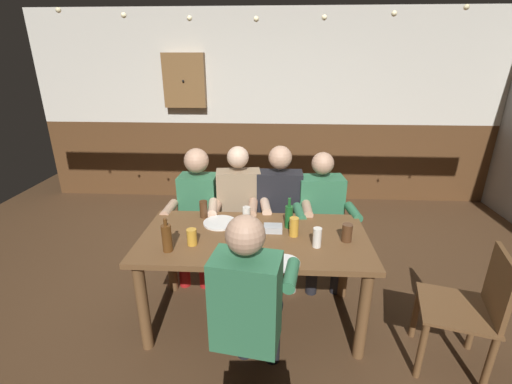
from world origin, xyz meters
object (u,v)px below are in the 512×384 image
object	(u,v)px
person_3	(321,212)
plate_1	(284,263)
person_2	(279,209)
pint_glass_4	(347,233)
condiment_caddy	(273,228)
plate_0	(220,223)
bottle_0	(289,216)
chair_empty_near_right	(471,308)
person_0	(197,207)
wall_dart_cabinet	(184,81)
pint_glass_0	(317,238)
pint_glass_2	(246,215)
pint_glass_3	(192,237)
pint_glass_1	(294,227)
bottle_1	(167,238)
dining_table	(254,249)
person_4	(249,301)
person_1	(239,209)
pint_glass_5	(204,209)

from	to	relation	value
person_3	plate_1	distance (m)	1.08
person_2	pint_glass_4	bearing A→B (deg)	124.09
condiment_caddy	plate_0	bearing A→B (deg)	165.48
condiment_caddy	bottle_0	distance (m)	0.16
person_2	person_3	xyz separation A→B (m)	(0.38, 0.00, -0.02)
chair_empty_near_right	plate_1	world-z (taller)	chair_empty_near_right
person_0	wall_dart_cabinet	distance (m)	2.22
pint_glass_0	pint_glass_4	bearing A→B (deg)	22.62
pint_glass_2	pint_glass_3	distance (m)	0.52
chair_empty_near_right	pint_glass_1	size ratio (longest dim) A/B	6.12
condiment_caddy	pint_glass_1	xyz separation A→B (m)	(0.15, -0.06, 0.05)
person_0	bottle_1	xyz separation A→B (m)	(-0.01, -0.89, 0.17)
pint_glass_4	pint_glass_1	bearing A→B (deg)	171.00
person_0	pint_glass_3	xyz separation A→B (m)	(0.14, -0.80, 0.13)
plate_0	pint_glass_4	distance (m)	0.98
person_2	chair_empty_near_right	distance (m)	1.62
person_0	pint_glass_1	world-z (taller)	person_0
pint_glass_2	wall_dart_cabinet	world-z (taller)	wall_dart_cabinet
dining_table	bottle_0	world-z (taller)	bottle_0
pint_glass_0	pint_glass_4	size ratio (longest dim) A/B	1.08
person_4	pint_glass_1	bearing A→B (deg)	76.74
person_1	person_0	bearing A→B (deg)	-7.76
person_3	plate_0	bearing A→B (deg)	22.61
person_0	pint_glass_4	distance (m)	1.42
pint_glass_3	pint_glass_0	bearing A→B (deg)	1.28
bottle_0	bottle_1	distance (m)	0.92
bottle_0	pint_glass_2	bearing A→B (deg)	168.46
person_4	pint_glass_1	size ratio (longest dim) A/B	8.68
plate_0	plate_1	world-z (taller)	same
person_1	pint_glass_5	bearing A→B (deg)	46.16
person_2	pint_glass_4	world-z (taller)	person_2
bottle_0	pint_glass_5	size ratio (longest dim) A/B	1.70
dining_table	bottle_1	distance (m)	0.66
dining_table	condiment_caddy	size ratio (longest dim) A/B	11.97
chair_empty_near_right	pint_glass_2	xyz separation A→B (m)	(-1.49, 0.61, 0.34)
pint_glass_1	wall_dart_cabinet	distance (m)	3.02
plate_0	person_0	bearing A→B (deg)	121.77
person_2	bottle_1	xyz separation A→B (m)	(-0.76, -0.89, 0.16)
plate_0	pint_glass_5	size ratio (longest dim) A/B	1.87
chair_empty_near_right	pint_glass_2	bearing A→B (deg)	82.67
pint_glass_3	chair_empty_near_right	bearing A→B (deg)	-7.30
person_1	pint_glass_0	size ratio (longest dim) A/B	8.82
person_2	person_4	bearing A→B (deg)	81.41
plate_0	plate_1	xyz separation A→B (m)	(0.50, -0.56, 0.00)
plate_1	pint_glass_2	world-z (taller)	pint_glass_2
person_0	condiment_caddy	bearing A→B (deg)	142.44
person_1	plate_0	world-z (taller)	person_1
pint_glass_2	chair_empty_near_right	bearing A→B (deg)	-22.37
person_3	pint_glass_3	world-z (taller)	person_3
plate_0	pint_glass_0	distance (m)	0.80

